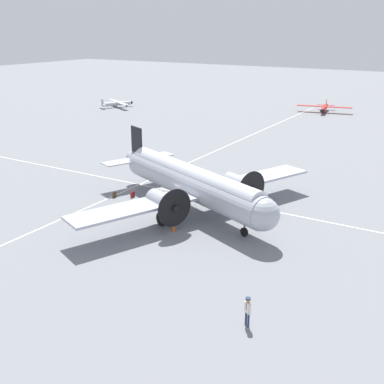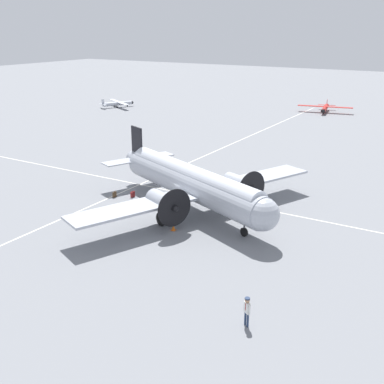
% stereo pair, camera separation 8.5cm
% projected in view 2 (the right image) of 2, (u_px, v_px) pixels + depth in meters
% --- Properties ---
extents(ground_plane, '(300.00, 300.00, 0.00)m').
position_uv_depth(ground_plane, '(192.00, 210.00, 41.66)').
color(ground_plane, slate).
extents(apron_line_eastwest, '(120.00, 0.16, 0.01)m').
position_uv_depth(apron_line_eastwest, '(118.00, 194.00, 45.69)').
color(apron_line_eastwest, silver).
rests_on(apron_line_eastwest, ground_plane).
extents(apron_line_northsouth, '(0.16, 120.00, 0.01)m').
position_uv_depth(apron_line_northsouth, '(211.00, 199.00, 44.43)').
color(apron_line_northsouth, silver).
rests_on(apron_line_northsouth, ground_plane).
extents(airliner_main, '(22.49, 19.70, 5.82)m').
position_uv_depth(airliner_main, '(195.00, 184.00, 40.52)').
color(airliner_main, '#ADB2BC').
rests_on(airliner_main, ground_plane).
extents(crew_foreground, '(0.39, 0.50, 1.70)m').
position_uv_depth(crew_foreground, '(247.00, 308.00, 25.26)').
color(crew_foreground, navy).
rests_on(crew_foreground, ground_plane).
extents(suitcase_near_door, '(0.44, 0.14, 0.56)m').
position_uv_depth(suitcase_near_door, '(115.00, 194.00, 44.79)').
color(suitcase_near_door, '#47331E').
rests_on(suitcase_near_door, ground_plane).
extents(suitcase_upright_spare, '(0.46, 0.19, 0.57)m').
position_uv_depth(suitcase_upright_spare, '(133.00, 194.00, 44.85)').
color(suitcase_upright_spare, maroon).
rests_on(suitcase_upright_spare, ground_plane).
extents(light_aircraft_distant, '(7.45, 9.89, 1.92)m').
position_uv_depth(light_aircraft_distant, '(325.00, 108.00, 88.67)').
color(light_aircraft_distant, '#B2231E').
rests_on(light_aircraft_distant, ground_plane).
extents(light_aircraft_taxiing, '(6.47, 8.22, 1.76)m').
position_uv_depth(light_aircraft_taxiing, '(118.00, 103.00, 94.48)').
color(light_aircraft_taxiing, '#B7BCC6').
rests_on(light_aircraft_taxiing, ground_plane).
extents(traffic_cone, '(0.36, 0.36, 0.48)m').
position_uv_depth(traffic_cone, '(173.00, 228.00, 37.51)').
color(traffic_cone, orange).
rests_on(traffic_cone, ground_plane).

